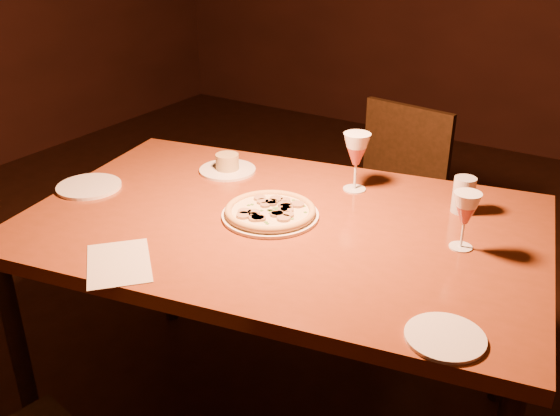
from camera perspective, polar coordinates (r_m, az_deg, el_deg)
The scene contains 10 objects.
dining_table at distance 1.94m, azimuth 0.13°, elevation -3.04°, with size 1.72×1.27×0.83m.
chair_far at distance 2.90m, azimuth 9.86°, elevation 1.17°, with size 0.49×0.49×0.90m.
pizza_plate at distance 1.92m, azimuth -0.90°, elevation -0.35°, with size 0.30×0.30×0.03m.
ramekin_saucer at distance 2.26m, azimuth -4.83°, elevation 3.86°, with size 0.20×0.20×0.06m.
wine_glass_far at distance 2.09m, azimuth 6.95°, elevation 4.18°, with size 0.09×0.09×0.20m, color #A54644, non-canonical shape.
wine_glass_right at distance 1.79m, azimuth 16.50°, elevation -1.13°, with size 0.08×0.08×0.17m, color #A54644, non-canonical shape.
water_tumbler at distance 2.01m, azimuth 16.43°, elevation 1.16°, with size 0.07×0.07×0.11m, color silver.
side_plate_left at distance 2.22m, azimuth -17.06°, elevation 1.90°, with size 0.22×0.22×0.01m, color white.
side_plate_near at distance 1.45m, azimuth 14.85°, elevation -11.35°, with size 0.18×0.18×0.01m, color white.
menu_card at distance 1.73m, azimuth -14.52°, elevation -4.89°, with size 0.16×0.24×0.00m, color beige.
Camera 1 is at (1.00, -1.30, 1.69)m, focal length 40.00 mm.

